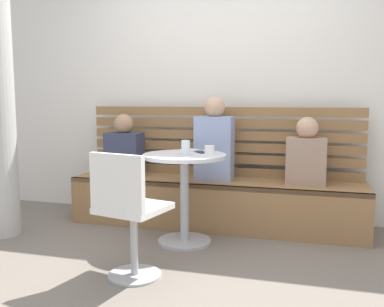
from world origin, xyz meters
TOP-DOWN VIEW (x-y plane):
  - ground at (0.00, 0.00)m, footprint 8.00×8.00m
  - back_wall at (0.00, 1.64)m, footprint 5.20×0.10m
  - booth_bench at (0.00, 1.20)m, footprint 2.70×0.52m
  - booth_backrest at (0.00, 1.44)m, footprint 2.65×0.04m
  - cafe_table at (-0.14, 0.68)m, footprint 0.68×0.68m
  - white_chair at (-0.28, -0.14)m, footprint 0.48×0.48m
  - person_adult at (-0.02, 1.23)m, footprint 0.34×0.22m
  - person_child_left at (-0.91, 1.19)m, footprint 0.34×0.22m
  - person_child_middle at (0.81, 1.23)m, footprint 0.34×0.22m
  - cup_ceramic_white at (0.06, 0.73)m, footprint 0.08×0.08m
  - cup_glass_tall at (-0.11, 0.62)m, footprint 0.07×0.07m
  - plate_small at (-0.16, 0.89)m, footprint 0.17×0.17m
  - phone_on_table at (-0.04, 0.82)m, footprint 0.14×0.15m

SIDE VIEW (x-z plane):
  - ground at x=0.00m, z-range 0.00..0.00m
  - booth_bench at x=0.00m, z-range 0.00..0.44m
  - white_chair at x=-0.28m, z-range 0.04..0.89m
  - cafe_table at x=-0.14m, z-range 0.15..0.89m
  - person_child_middle at x=0.81m, z-range 0.40..0.99m
  - person_child_left at x=-0.91m, z-range 0.40..1.00m
  - phone_on_table at x=-0.04m, z-range 0.74..0.75m
  - plate_small at x=-0.16m, z-range 0.74..0.75m
  - cup_ceramic_white at x=0.06m, z-range 0.74..0.81m
  - booth_backrest at x=0.00m, z-range 0.44..1.11m
  - person_adult at x=-0.02m, z-range 0.40..1.17m
  - cup_glass_tall at x=-0.11m, z-range 0.74..0.86m
  - back_wall at x=0.00m, z-range 0.00..2.90m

